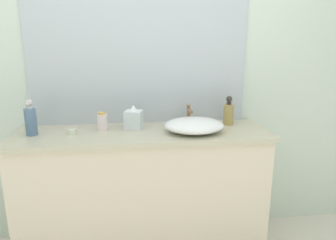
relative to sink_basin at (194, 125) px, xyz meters
The scene contains 10 objects.
bathroom_wall_rear 0.57m from the sink_basin, 129.86° to the left, with size 6.00×0.06×2.60m, color silver.
vanity_counter 0.61m from the sink_basin, behind, with size 1.72×0.51×0.91m.
wall_mirror_panel 0.65m from the sink_basin, 137.62° to the left, with size 1.58×0.01×0.99m, color #B2BCC6.
sink_basin is the anchor object (origin of this frame).
faucet 0.19m from the sink_basin, 90.00° to the left, with size 0.03×0.13×0.15m.
soap_dispenser 1.06m from the sink_basin, behind, with size 0.07×0.07×0.24m.
lotion_bottle 0.63m from the sink_basin, 168.35° to the left, with size 0.07×0.07×0.13m.
perfume_bottle 0.34m from the sink_basin, 29.73° to the left, with size 0.08×0.08×0.21m.
tissue_box 0.42m from the sink_basin, 161.81° to the left, with size 0.14×0.14×0.17m.
candle_jar 0.81m from the sink_basin, behind, with size 0.06×0.06×0.04m, color silver.
Camera 1 is at (-0.12, -1.52, 1.47)m, focal length 31.98 mm.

